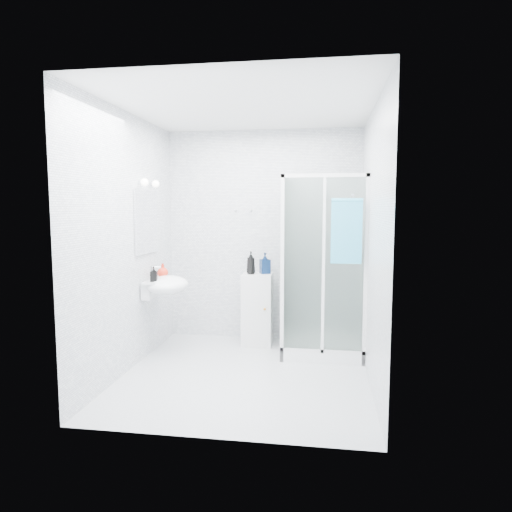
% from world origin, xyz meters
% --- Properties ---
extents(room, '(2.40, 2.60, 2.60)m').
position_xyz_m(room, '(0.00, 0.00, 1.30)').
color(room, silver).
rests_on(room, ground).
extents(shower_enclosure, '(0.90, 0.95, 2.00)m').
position_xyz_m(shower_enclosure, '(0.67, 0.77, 0.45)').
color(shower_enclosure, white).
rests_on(shower_enclosure, ground).
extents(wall_basin, '(0.46, 0.56, 0.35)m').
position_xyz_m(wall_basin, '(-0.99, 0.45, 0.80)').
color(wall_basin, white).
rests_on(wall_basin, ground).
extents(mirror, '(0.02, 0.60, 0.70)m').
position_xyz_m(mirror, '(-1.19, 0.45, 1.50)').
color(mirror, white).
rests_on(mirror, room).
extents(vanity_lights, '(0.10, 0.40, 0.08)m').
position_xyz_m(vanity_lights, '(-1.14, 0.45, 1.92)').
color(vanity_lights, silver).
rests_on(vanity_lights, room).
extents(wall_hooks, '(0.23, 0.06, 0.03)m').
position_xyz_m(wall_hooks, '(-0.25, 1.26, 1.62)').
color(wall_hooks, silver).
rests_on(wall_hooks, room).
extents(storage_cabinet, '(0.36, 0.39, 0.86)m').
position_xyz_m(storage_cabinet, '(-0.04, 1.03, 0.43)').
color(storage_cabinet, silver).
rests_on(storage_cabinet, ground).
extents(hand_towel, '(0.31, 0.05, 0.66)m').
position_xyz_m(hand_towel, '(0.98, 0.37, 1.43)').
color(hand_towel, '#349FC7').
rests_on(hand_towel, shower_enclosure).
extents(shampoo_bottle_a, '(0.14, 0.14, 0.27)m').
position_xyz_m(shampoo_bottle_a, '(-0.11, 0.99, 1.00)').
color(shampoo_bottle_a, black).
rests_on(shampoo_bottle_a, storage_cabinet).
extents(shampoo_bottle_b, '(0.15, 0.15, 0.25)m').
position_xyz_m(shampoo_bottle_b, '(0.05, 1.06, 0.99)').
color(shampoo_bottle_b, '#0A1E40').
rests_on(shampoo_bottle_b, storage_cabinet).
extents(soap_dispenser_orange, '(0.14, 0.14, 0.16)m').
position_xyz_m(soap_dispenser_orange, '(-1.07, 0.61, 0.94)').
color(soap_dispenser_orange, red).
rests_on(soap_dispenser_orange, wall_basin).
extents(soap_dispenser_black, '(0.09, 0.09, 0.16)m').
position_xyz_m(soap_dispenser_black, '(-1.05, 0.29, 0.94)').
color(soap_dispenser_black, black).
rests_on(soap_dispenser_black, wall_basin).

